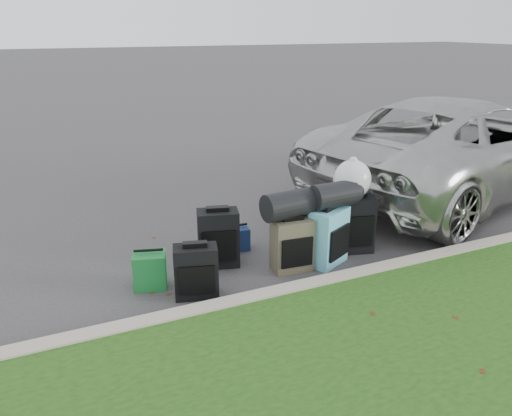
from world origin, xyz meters
name	(u,v)px	position (x,y,z in m)	size (l,w,h in m)	color
ground	(270,255)	(0.00, 0.00, 0.00)	(120.00, 120.00, 0.00)	#383535
curb	(313,288)	(0.00, -1.00, 0.07)	(120.00, 0.18, 0.15)	#9E937F
suv	(459,146)	(3.78, 0.95, 0.77)	(2.55, 5.53, 1.54)	#B7B7B2
suitcase_small_black	(196,272)	(-1.09, -0.54, 0.27)	(0.43, 0.24, 0.54)	black
suitcase_large_black_left	(218,238)	(-0.64, 0.03, 0.33)	(0.45, 0.27, 0.66)	black
suitcase_olive	(292,245)	(0.06, -0.41, 0.30)	(0.43, 0.27, 0.60)	#3F3B2A
suitcase_teal	(328,236)	(0.51, -0.44, 0.33)	(0.46, 0.28, 0.66)	teal
suitcase_large_black_right	(354,224)	(0.97, -0.28, 0.34)	(0.46, 0.27, 0.69)	black
tote_green	(150,270)	(-1.47, -0.16, 0.19)	(0.33, 0.27, 0.38)	#1A7831
tote_navy	(238,239)	(-0.29, 0.33, 0.14)	(0.26, 0.20, 0.28)	navy
duffel_left	(289,205)	(0.04, -0.35, 0.75)	(0.31, 0.31, 0.57)	black
duffel_right	(334,195)	(0.58, -0.41, 0.81)	(0.29, 0.29, 0.52)	black
trash_bag	(352,180)	(0.91, -0.27, 0.91)	(0.44, 0.44, 0.44)	silver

